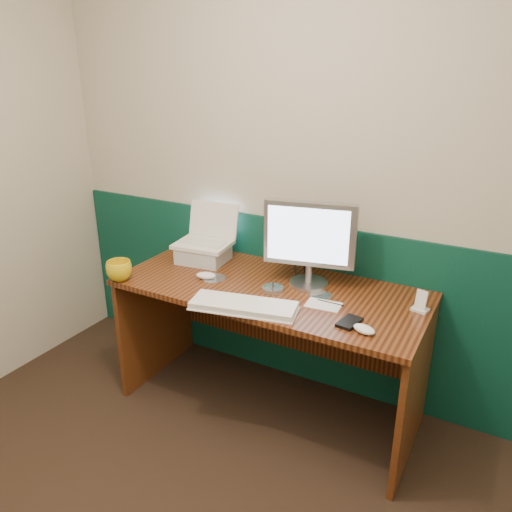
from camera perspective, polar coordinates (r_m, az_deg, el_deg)
The scene contains 19 objects.
back_wall at distance 2.69m, azimuth 8.52°, elevation 8.50°, with size 3.50×0.04×2.50m, color #BEB6A1.
wainscot at distance 2.93m, azimuth 7.64°, elevation -5.97°, with size 3.48×0.02×1.00m, color #073326.
desk at distance 2.77m, azimuth 1.52°, elevation -10.56°, with size 1.60×0.70×0.75m, color #37150A.
laptop_riser at distance 2.91m, azimuth -6.03°, elevation 0.27°, with size 0.27×0.23×0.09m, color silver.
laptop at distance 2.85m, azimuth -6.16°, elevation 3.54°, with size 0.31×0.24×0.26m, color white, non-canonical shape.
monitor at distance 2.53m, azimuth 6.21°, elevation 1.49°, with size 0.46×0.13×0.46m, color #A4A5A9, non-canonical shape.
keyboard at distance 2.35m, azimuth -1.43°, elevation -5.75°, with size 0.50×0.17×0.03m, color white.
mouse_right at distance 2.20m, azimuth 12.26°, elevation -8.18°, with size 0.10×0.06×0.03m, color white.
mouse_left at distance 2.69m, azimuth -5.73°, elevation -2.23°, with size 0.11×0.06×0.04m, color white.
mug at distance 2.74m, azimuth -15.37°, elevation -1.62°, with size 0.14×0.14×0.11m, color gold.
camcorder at distance 2.73m, azimuth 4.90°, elevation 0.18°, with size 0.09×0.14×0.21m, color #A9AAAE, non-canonical shape.
cd_spindle at distance 2.53m, azimuth 1.94°, elevation -3.80°, with size 0.11×0.11×0.02m, color #B0BAC1.
cd_loose_a at distance 2.69m, azimuth -4.81°, elevation -2.53°, with size 0.13×0.13×0.00m, color #B1B8C2.
cd_loose_b at distance 2.51m, azimuth 7.43°, elevation -4.48°, with size 0.11×0.11×0.00m, color silver.
pen at distance 2.43m, azimuth 8.51°, elevation -5.31°, with size 0.01×0.01×0.13m, color black.
papers at distance 2.41m, azimuth 7.71°, elevation -5.57°, with size 0.16×0.11×0.00m, color silver.
dock at distance 2.46m, azimuth 18.23°, elevation -5.83°, with size 0.08×0.06×0.01m, color silver.
music_player at distance 2.44m, azimuth 18.37°, elevation -4.75°, with size 0.05×0.01×0.09m, color white.
pda at distance 2.27m, azimuth 10.62°, elevation -7.45°, with size 0.08×0.13×0.02m, color black.
Camera 1 is at (0.90, -0.72, 1.83)m, focal length 35.00 mm.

